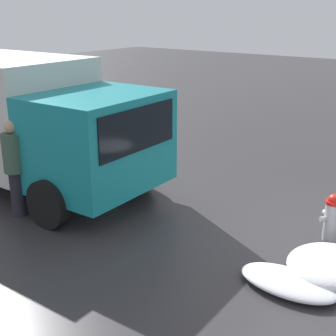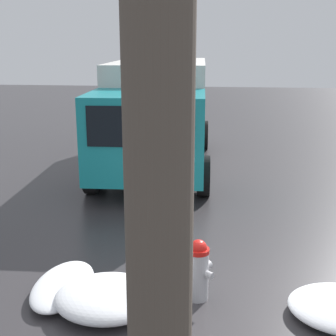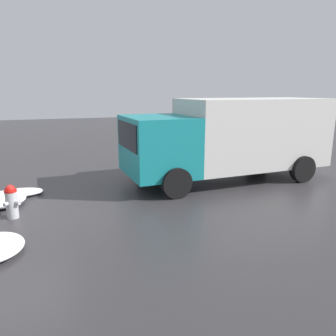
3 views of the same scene
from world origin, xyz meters
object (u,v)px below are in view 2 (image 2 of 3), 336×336
Objects in this scene: fire_hydrant at (198,269)px; tree_trunk at (159,232)px; pedestrian at (100,141)px; delivery_truck at (158,110)px.

fire_hydrant is 0.22× the size of tree_trunk.
fire_hydrant is 5.74m from pedestrian.
fire_hydrant is at bearing -70.45° from pedestrian.
delivery_truck is at bearing 48.68° from pedestrian.
tree_trunk is (-2.22, 0.23, 1.44)m from fire_hydrant.
pedestrian is (-1.74, 1.18, -0.51)m from delivery_truck.
delivery_truck is (9.06, 1.18, -0.35)m from tree_trunk.
pedestrian is at bearing 54.05° from delivery_truck.
pedestrian is at bearing 63.96° from fire_hydrant.
fire_hydrant is at bearing -5.84° from tree_trunk.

